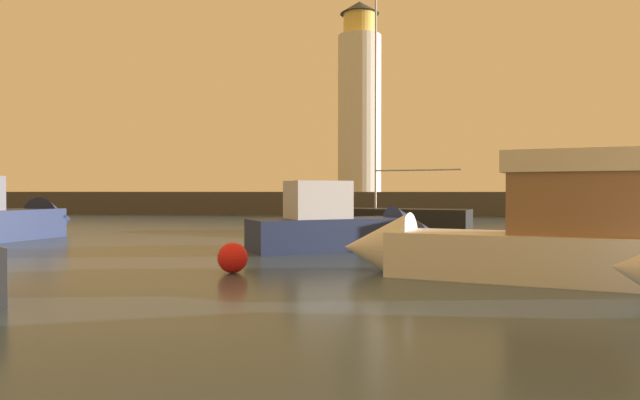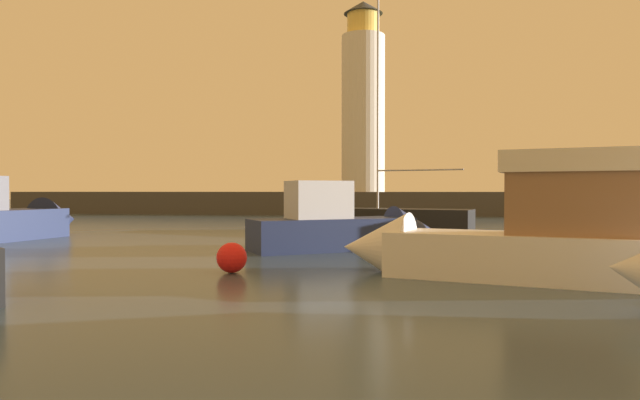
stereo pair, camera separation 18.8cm
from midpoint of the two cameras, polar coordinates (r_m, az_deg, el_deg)
ground_plane at (r=28.85m, az=5.45°, el=-3.73°), size 220.00×220.00×0.00m
breakwater at (r=55.55m, az=6.62°, el=-0.33°), size 77.25×5.93×2.24m
lighthouse at (r=56.34m, az=3.91°, el=9.86°), size 4.24×4.24×18.68m
motorboat_1 at (r=31.08m, az=-28.83°, el=-1.79°), size 3.86×8.65×3.45m
motorboat_2 at (r=15.86m, az=17.69°, el=-3.57°), size 9.11×4.52×3.78m
motorboat_4 at (r=22.79m, az=2.89°, el=-2.73°), size 7.91×5.97×3.06m
sailboat_moored at (r=31.62m, az=6.94°, el=-2.01°), size 8.92×4.60×13.16m
mooring_buoy at (r=16.36m, az=-9.15°, el=-5.79°), size 0.87×0.87×0.87m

